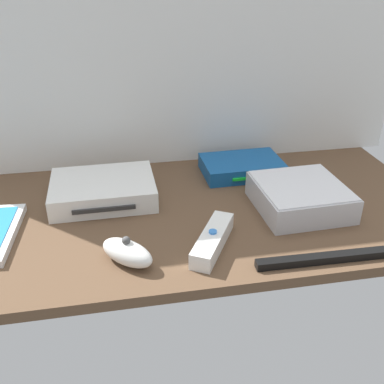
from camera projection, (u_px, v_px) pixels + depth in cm
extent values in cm
cube|color=brown|center=(192.00, 214.00, 89.80)|extent=(100.00, 48.00, 2.00)
cube|color=white|center=(171.00, 24.00, 95.56)|extent=(110.00, 1.20, 64.00)
cube|color=white|center=(103.00, 190.00, 92.13)|extent=(21.20, 16.26, 4.40)
cube|color=#2D2D2D|center=(104.00, 209.00, 85.04)|extent=(12.01, 0.75, 0.80)
cube|color=silver|center=(300.00, 197.00, 88.75)|extent=(17.67, 17.67, 5.00)
cube|color=silver|center=(302.00, 185.00, 87.50)|extent=(16.96, 16.96, 0.30)
cube|color=#145193|center=(242.00, 167.00, 103.35)|extent=(18.28, 12.43, 3.40)
cube|color=#19D833|center=(250.00, 178.00, 98.00)|extent=(8.01, 0.59, 0.60)
cube|color=white|center=(213.00, 240.00, 77.21)|extent=(10.45, 14.64, 3.00)
cylinder|color=#387FDB|center=(213.00, 232.00, 76.41)|extent=(1.40, 1.40, 0.40)
ellipsoid|color=white|center=(127.00, 253.00, 73.10)|extent=(10.22, 10.14, 4.00)
sphere|color=#4C4C4C|center=(126.00, 240.00, 71.97)|extent=(1.40, 1.40, 1.40)
cube|color=black|center=(326.00, 258.00, 73.91)|extent=(24.03, 2.26, 1.40)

